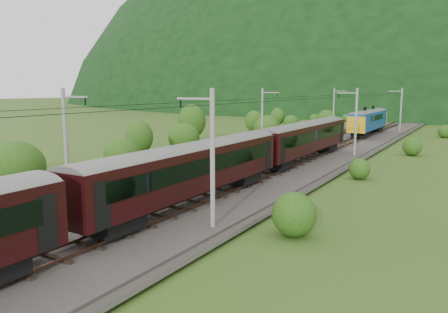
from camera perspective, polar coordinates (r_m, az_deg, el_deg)
The scene contains 15 objects.
ground at distance 29.55m, azimuth -11.78°, elevation -7.56°, with size 600.00×600.00×0.00m, color #32591B.
railbed at distance 37.22m, azimuth -1.32°, elevation -3.70°, with size 14.00×220.00×0.30m, color #38332D.
track_left at distance 38.48m, azimuth -4.35°, elevation -2.97°, with size 2.40×220.00×0.27m.
track_right at distance 35.98m, azimuth 1.92°, elevation -3.79°, with size 2.40×220.00×0.27m.
catenary_left at distance 58.68m, azimuth 5.07°, elevation 5.21°, with size 2.54×192.28×8.00m.
catenary_right at distance 54.50m, azimuth 16.77°, elevation 4.58°, with size 2.54×192.28×8.00m.
overhead_wires at distance 36.33m, azimuth -1.36°, elevation 7.05°, with size 4.83×198.00×0.03m.
mountain_main at distance 281.52m, azimuth 27.05°, elevation 6.30°, with size 504.00×360.00×244.00m, color black.
mountain_ridge at distance 349.79m, azimuth 7.41°, elevation 7.53°, with size 336.00×280.00×132.00m, color black.
train at distance 29.87m, azimuth -4.21°, elevation -0.53°, with size 2.85×115.58×4.95m.
hazard_post_near at distance 51.16m, azimuth 8.29°, elevation 0.76°, with size 0.17×0.17×1.59m, color red.
hazard_post_far at distance 79.61m, azimuth 17.19°, elevation 3.31°, with size 0.15×0.15×1.44m, color red.
signal at distance 69.34m, azimuth 10.32°, elevation 3.28°, with size 0.25×0.25×2.24m.
vegetation_left at distance 46.86m, azimuth -13.75°, elevation 1.28°, with size 12.25×148.08×6.69m.
vegetation_right at distance 27.30m, azimuth 15.54°, elevation -6.75°, with size 6.64×100.95×2.27m.
Camera 1 is at (19.34, -20.74, 8.31)m, focal length 35.00 mm.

